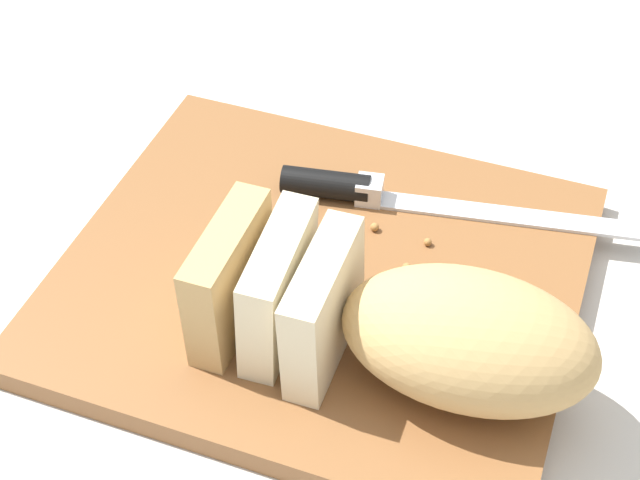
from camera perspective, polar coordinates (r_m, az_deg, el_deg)
name	(u,v)px	position (r m, az deg, el deg)	size (l,w,h in m)	color
ground_plane	(320,287)	(0.71, 0.00, -2.82)	(3.00, 3.00, 0.00)	beige
cutting_board	(320,279)	(0.70, 0.00, -2.30)	(0.36, 0.32, 0.02)	brown
bread_loaf	(407,324)	(0.61, 5.16, -4.96)	(0.26, 0.10, 0.08)	tan
bread_knife	(373,192)	(0.74, 3.12, 2.85)	(0.28, 0.06, 0.02)	silver
crumb_near_knife	(375,227)	(0.72, 3.24, 0.77)	(0.01, 0.01, 0.01)	#A8753D
crumb_near_loaf	(399,292)	(0.68, 4.66, -3.07)	(0.01, 0.01, 0.01)	#A8753D
crumb_stray_left	(428,242)	(0.72, 6.37, -0.12)	(0.01, 0.01, 0.01)	#A8753D
crumb_stray_right	(407,267)	(0.70, 5.13, -1.60)	(0.01, 0.01, 0.01)	#A8753D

